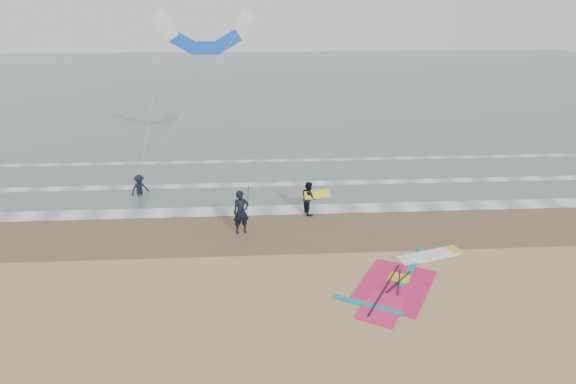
{
  "coord_description": "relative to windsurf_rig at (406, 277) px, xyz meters",
  "views": [
    {
      "loc": [
        -1.41,
        -15.34,
        9.95
      ],
      "look_at": [
        -0.12,
        5.0,
        2.2
      ],
      "focal_mm": 32.0,
      "sensor_mm": 36.0,
      "label": 1
    }
  ],
  "objects": [
    {
      "name": "foam_waterline",
      "position": [
        -4.11,
        9.13,
        -0.01
      ],
      "size": [
        120.0,
        9.15,
        0.02
      ],
      "color": "white",
      "rests_on": "ground"
    },
    {
      "name": "surf_kite",
      "position": [
        -8.36,
        14.17,
        7.79
      ],
      "size": [
        6.35,
        4.9,
        8.38
      ],
      "color": "white",
      "rests_on": "ground"
    },
    {
      "name": "wet_sand_band",
      "position": [
        -4.11,
        4.69,
        -0.03
      ],
      "size": [
        120.0,
        5.0,
        0.01
      ],
      "primitive_type": "cube",
      "color": "brown",
      "rests_on": "ground"
    },
    {
      "name": "ground",
      "position": [
        -4.11,
        -1.31,
        -0.04
      ],
      "size": [
        120.0,
        120.0,
        0.0
      ],
      "primitive_type": "plane",
      "color": "tan",
      "rests_on": "ground"
    },
    {
      "name": "person_walking",
      "position": [
        -3.05,
        6.44,
        0.79
      ],
      "size": [
        0.83,
        0.95,
        1.65
      ],
      "primitive_type": "imported",
      "rotation": [
        0.0,
        0.0,
        1.86
      ],
      "color": "black",
      "rests_on": "ground"
    },
    {
      "name": "windsurf_rig",
      "position": [
        0.0,
        0.0,
        0.0
      ],
      "size": [
        5.83,
        5.52,
        0.14
      ],
      "color": "white",
      "rests_on": "ground"
    },
    {
      "name": "person_standing",
      "position": [
        -6.28,
        4.45,
        0.96
      ],
      "size": [
        0.84,
        0.67,
        2.0
      ],
      "primitive_type": "imported",
      "rotation": [
        0.0,
        0.0,
        0.29
      ],
      "color": "black",
      "rests_on": "ground"
    },
    {
      "name": "carried_kiteboard",
      "position": [
        -2.65,
        6.34,
        1.01
      ],
      "size": [
        1.3,
        0.51,
        0.39
      ],
      "color": "yellow",
      "rests_on": "ground"
    },
    {
      "name": "held_pole",
      "position": [
        -5.98,
        4.45,
        1.43
      ],
      "size": [
        0.17,
        0.86,
        1.82
      ],
      "color": "black",
      "rests_on": "ground"
    },
    {
      "name": "sea_water",
      "position": [
        -4.11,
        46.69,
        -0.03
      ],
      "size": [
        120.0,
        80.0,
        0.02
      ],
      "primitive_type": "cube",
      "color": "#47605E",
      "rests_on": "ground"
    },
    {
      "name": "person_wading",
      "position": [
        -11.78,
        9.37,
        0.73
      ],
      "size": [
        1.12,
        1.08,
        1.54
      ],
      "primitive_type": "imported",
      "rotation": [
        0.0,
        0.0,
        0.72
      ],
      "color": "black",
      "rests_on": "ground"
    }
  ]
}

